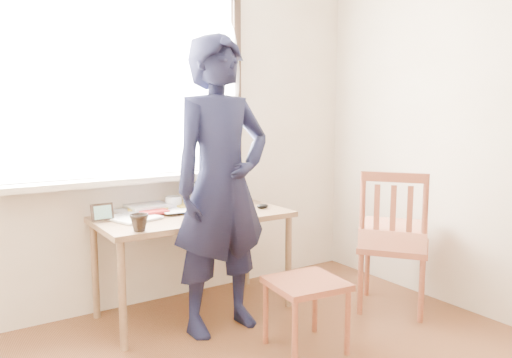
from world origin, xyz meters
TOP-DOWN VIEW (x-y plane):
  - room_shell at (-0.02, 0.20)m, footprint 3.52×4.02m
  - desk at (0.13, 1.63)m, footprint 1.30×0.65m
  - laptop at (0.33, 1.60)m, footprint 0.35×0.30m
  - mug_white at (0.09, 1.86)m, footprint 0.17×0.17m
  - mug_dark at (-0.35, 1.37)m, footprint 0.15×0.15m
  - mouse at (0.63, 1.53)m, footprint 0.09×0.06m
  - desk_clutter at (-0.10, 1.78)m, footprint 0.77×0.52m
  - book_a at (-0.31, 1.84)m, footprint 0.23×0.29m
  - book_b at (0.49, 1.88)m, footprint 0.19×0.24m
  - picture_frame at (-0.46, 1.73)m, footprint 0.14×0.02m
  - work_chair at (0.43, 0.77)m, footprint 0.45×0.44m
  - side_chair at (1.32, 0.91)m, footprint 0.63×0.64m
  - person at (0.17, 1.30)m, footprint 0.71×0.48m

SIDE VIEW (x-z plane):
  - work_chair at x=0.43m, z-range 0.14..0.57m
  - side_chair at x=1.32m, z-range 0.02..1.03m
  - desk at x=0.13m, z-range 0.28..0.97m
  - book_b at x=0.49m, z-range 0.70..0.72m
  - book_a at x=-0.31m, z-range 0.70..0.72m
  - mouse at x=0.63m, z-range 0.70..0.73m
  - desk_clutter at x=-0.10m, z-range 0.70..0.74m
  - mug_white at x=0.09m, z-range 0.70..0.79m
  - mug_dark at x=-0.35m, z-range 0.70..0.80m
  - laptop at x=0.33m, z-range 0.64..0.86m
  - picture_frame at x=-0.46m, z-range 0.70..0.81m
  - person at x=0.17m, z-range 0.00..1.87m
  - room_shell at x=-0.02m, z-range 0.33..2.94m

